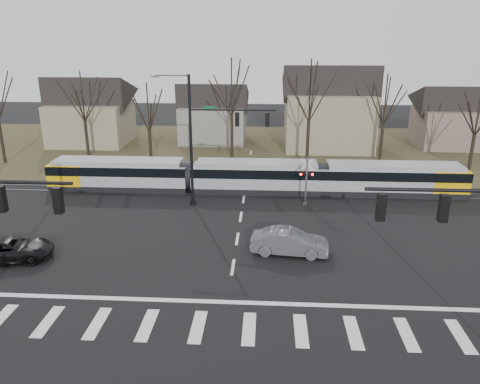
# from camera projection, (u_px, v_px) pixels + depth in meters

# --- Properties ---
(ground) EXTENTS (140.00, 140.00, 0.00)m
(ground) POSITION_uv_depth(u_px,v_px,m) (230.00, 284.00, 25.58)
(ground) COLOR black
(grass_verge) EXTENTS (140.00, 28.00, 0.01)m
(grass_verge) POSITION_uv_depth(u_px,v_px,m) (251.00, 149.00, 55.83)
(grass_verge) COLOR #38331E
(grass_verge) RESTS_ON ground
(crosswalk) EXTENTS (27.00, 2.60, 0.01)m
(crosswalk) POSITION_uv_depth(u_px,v_px,m) (223.00, 328.00, 21.79)
(crosswalk) COLOR silver
(crosswalk) RESTS_ON ground
(stop_line) EXTENTS (28.00, 0.35, 0.01)m
(stop_line) POSITION_uv_depth(u_px,v_px,m) (227.00, 302.00, 23.87)
(stop_line) COLOR silver
(stop_line) RESTS_ON ground
(lane_dashes) EXTENTS (0.18, 30.00, 0.01)m
(lane_dashes) POSITION_uv_depth(u_px,v_px,m) (245.00, 191.00, 40.70)
(lane_dashes) COLOR silver
(lane_dashes) RESTS_ON ground
(rail_pair) EXTENTS (90.00, 1.52, 0.06)m
(rail_pair) POSITION_uv_depth(u_px,v_px,m) (245.00, 192.00, 40.51)
(rail_pair) COLOR #59595E
(rail_pair) RESTS_ON ground
(tram) EXTENTS (35.58, 2.64, 2.70)m
(tram) POSITION_uv_depth(u_px,v_px,m) (255.00, 175.00, 40.19)
(tram) COLOR gray
(tram) RESTS_ON ground
(sedan) EXTENTS (2.64, 5.11, 1.57)m
(sedan) POSITION_uv_depth(u_px,v_px,m) (290.00, 242.00, 28.92)
(sedan) COLOR #56585E
(sedan) RESTS_ON ground
(suv) EXTENTS (4.47, 6.04, 1.40)m
(suv) POSITION_uv_depth(u_px,v_px,m) (9.00, 249.00, 28.11)
(suv) COLOR black
(suv) RESTS_ON ground
(signal_pole_far) EXTENTS (9.28, 0.44, 10.20)m
(signal_pole_far) POSITION_uv_depth(u_px,v_px,m) (211.00, 135.00, 35.71)
(signal_pole_far) COLOR black
(signal_pole_far) RESTS_ON ground
(rail_crossing_signal) EXTENTS (1.08, 0.36, 4.00)m
(rail_crossing_signal) POSITION_uv_depth(u_px,v_px,m) (306.00, 183.00, 36.79)
(rail_crossing_signal) COLOR #59595B
(rail_crossing_signal) RESTS_ON ground
(tree_row) EXTENTS (59.20, 7.20, 10.00)m
(tree_row) POSITION_uv_depth(u_px,v_px,m) (269.00, 115.00, 48.45)
(tree_row) COLOR black
(tree_row) RESTS_ON ground
(house_a) EXTENTS (9.72, 8.64, 8.60)m
(house_a) POSITION_uv_depth(u_px,v_px,m) (90.00, 107.00, 57.43)
(house_a) COLOR gray
(house_a) RESTS_ON ground
(house_b) EXTENTS (8.64, 7.56, 7.65)m
(house_b) POSITION_uv_depth(u_px,v_px,m) (213.00, 110.00, 58.63)
(house_b) COLOR slate
(house_b) RESTS_ON ground
(house_c) EXTENTS (10.80, 8.64, 10.10)m
(house_c) POSITION_uv_depth(u_px,v_px,m) (329.00, 104.00, 54.59)
(house_c) COLOR gray
(house_c) RESTS_ON ground
(house_d) EXTENTS (8.64, 7.56, 7.65)m
(house_d) POSITION_uv_depth(u_px,v_px,m) (452.00, 113.00, 56.04)
(house_d) COLOR #6F5A51
(house_d) RESTS_ON ground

